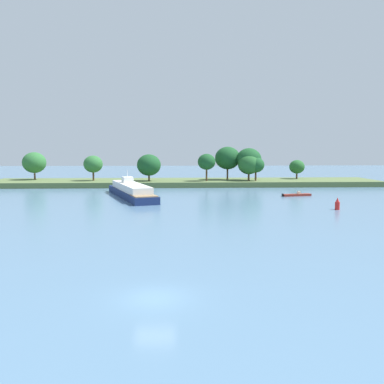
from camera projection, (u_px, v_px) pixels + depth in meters
name	position (u px, v px, depth m)	size (l,w,h in m)	color
ground_plane	(155.00, 298.00, 25.25)	(400.00, 400.00, 0.00)	slate
treeline_island	(186.00, 175.00, 104.01)	(97.50, 16.26, 9.75)	#566B3D
white_riverboat	(131.00, 191.00, 78.03)	(11.93, 25.36, 5.09)	navy
small_motorboat	(297.00, 195.00, 80.00)	(6.09, 2.24, 0.91)	maroon
channel_buoy_red	(337.00, 204.00, 61.94)	(0.70, 0.70, 1.90)	red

